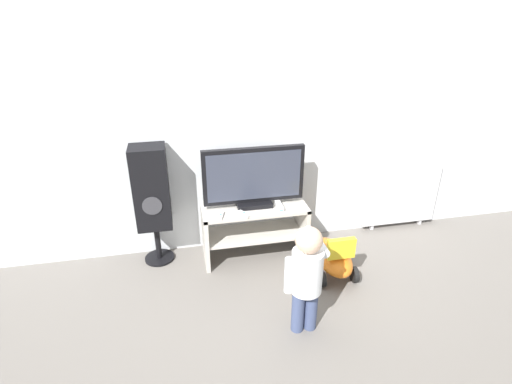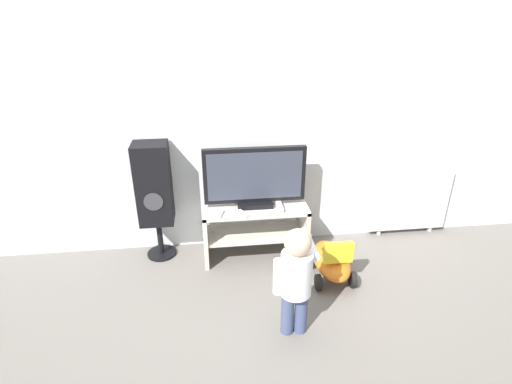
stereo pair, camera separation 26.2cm
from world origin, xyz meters
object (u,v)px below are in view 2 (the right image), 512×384
object	(u,v)px
child	(296,274)
ride_on_toy	(331,261)
game_console	(280,207)
radiator	(409,199)
remote_primary	(220,214)
television	(255,178)
remote_secondary	(243,213)
speaker_tower	(154,187)

from	to	relation	value
child	ride_on_toy	distance (m)	0.79
game_console	radiator	xyz separation A→B (m)	(1.37, 0.30, -0.15)
remote_primary	game_console	bearing A→B (deg)	5.63
television	radiator	world-z (taller)	television
television	remote_secondary	size ratio (longest dim) A/B	6.89
game_console	television	bearing A→B (deg)	153.03
ride_on_toy	child	bearing A→B (deg)	-127.85
speaker_tower	ride_on_toy	bearing A→B (deg)	-19.67
television	radiator	xyz separation A→B (m)	(1.57, 0.19, -0.40)
remote_primary	speaker_tower	size ratio (longest dim) A/B	0.12
remote_primary	speaker_tower	world-z (taller)	speaker_tower
remote_primary	ride_on_toy	xyz separation A→B (m)	(0.92, -0.28, -0.36)
game_console	radiator	size ratio (longest dim) A/B	0.20
television	radiator	distance (m)	1.63
game_console	child	xyz separation A→B (m)	(-0.04, -0.90, -0.04)
television	remote_primary	xyz separation A→B (m)	(-0.31, -0.16, -0.25)
speaker_tower	ride_on_toy	distance (m)	1.66
television	remote_primary	distance (m)	0.43
child	speaker_tower	bearing A→B (deg)	133.45
remote_secondary	radiator	xyz separation A→B (m)	(1.69, 0.36, -0.15)
remote_primary	speaker_tower	bearing A→B (deg)	156.06
remote_secondary	child	bearing A→B (deg)	-71.39
speaker_tower	game_console	bearing A→B (deg)	-10.32
television	child	world-z (taller)	television
television	remote_primary	world-z (taller)	television
television	speaker_tower	xyz separation A→B (m)	(-0.87, 0.09, -0.08)
remote_primary	ride_on_toy	size ratio (longest dim) A/B	0.24
game_console	remote_secondary	distance (m)	0.33
child	ride_on_toy	world-z (taller)	child
television	ride_on_toy	size ratio (longest dim) A/B	1.60
television	remote_secondary	world-z (taller)	television
remote_primary	ride_on_toy	world-z (taller)	remote_primary
remote_primary	radiator	distance (m)	1.92
remote_secondary	radiator	distance (m)	1.73
speaker_tower	ride_on_toy	size ratio (longest dim) A/B	1.97
radiator	remote_secondary	bearing A→B (deg)	-168.01
remote_secondary	child	size ratio (longest dim) A/B	0.15
remote_primary	child	bearing A→B (deg)	-60.52
child	speaker_tower	world-z (taller)	speaker_tower
game_console	remote_primary	size ratio (longest dim) A/B	1.20
television	ride_on_toy	distance (m)	0.96
television	radiator	size ratio (longest dim) A/B	1.12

